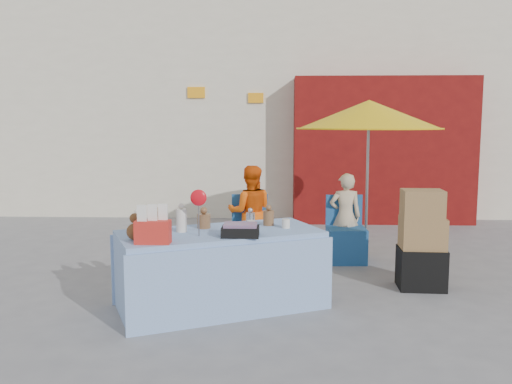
{
  "coord_description": "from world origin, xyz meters",
  "views": [
    {
      "loc": [
        0.29,
        -5.59,
        1.79
      ],
      "look_at": [
        0.05,
        0.6,
        1.0
      ],
      "focal_mm": 38.0,
      "sensor_mm": 36.0,
      "label": 1
    }
  ],
  "objects_px": {
    "chair_left": "(250,241)",
    "vendor_orange": "(250,212)",
    "chair_right": "(346,242)",
    "vendor_beige": "(345,216)",
    "umbrella": "(369,115)",
    "market_table": "(220,268)",
    "box_stack": "(422,243)"
  },
  "relations": [
    {
      "from": "vendor_orange",
      "to": "box_stack",
      "type": "distance_m",
      "value": 2.3
    },
    {
      "from": "chair_left",
      "to": "box_stack",
      "type": "distance_m",
      "value": 2.24
    },
    {
      "from": "vendor_orange",
      "to": "box_stack",
      "type": "height_order",
      "value": "vendor_orange"
    },
    {
      "from": "chair_left",
      "to": "umbrella",
      "type": "relative_size",
      "value": 0.41
    },
    {
      "from": "market_table",
      "to": "chair_right",
      "type": "relative_size",
      "value": 2.55
    },
    {
      "from": "vendor_orange",
      "to": "vendor_beige",
      "type": "relative_size",
      "value": 1.09
    },
    {
      "from": "chair_right",
      "to": "box_stack",
      "type": "height_order",
      "value": "box_stack"
    },
    {
      "from": "market_table",
      "to": "vendor_beige",
      "type": "xyz_separation_m",
      "value": [
        1.46,
        1.94,
        0.18
      ]
    },
    {
      "from": "chair_right",
      "to": "vendor_beige",
      "type": "bearing_deg",
      "value": 87.1
    },
    {
      "from": "chair_left",
      "to": "vendor_orange",
      "type": "height_order",
      "value": "vendor_orange"
    },
    {
      "from": "vendor_beige",
      "to": "umbrella",
      "type": "height_order",
      "value": "umbrella"
    },
    {
      "from": "chair_left",
      "to": "vendor_orange",
      "type": "distance_m",
      "value": 0.39
    },
    {
      "from": "umbrella",
      "to": "box_stack",
      "type": "distance_m",
      "value": 2.02
    },
    {
      "from": "market_table",
      "to": "vendor_orange",
      "type": "distance_m",
      "value": 1.97
    },
    {
      "from": "market_table",
      "to": "chair_left",
      "type": "bearing_deg",
      "value": 59.52
    },
    {
      "from": "vendor_orange",
      "to": "vendor_beige",
      "type": "distance_m",
      "value": 1.25
    },
    {
      "from": "market_table",
      "to": "chair_right",
      "type": "height_order",
      "value": "market_table"
    },
    {
      "from": "vendor_orange",
      "to": "chair_right",
      "type": "bearing_deg",
      "value": 171.28
    },
    {
      "from": "chair_left",
      "to": "chair_right",
      "type": "distance_m",
      "value": 1.25
    },
    {
      "from": "chair_left",
      "to": "umbrella",
      "type": "bearing_deg",
      "value": 7.8
    },
    {
      "from": "market_table",
      "to": "vendor_orange",
      "type": "height_order",
      "value": "vendor_orange"
    },
    {
      "from": "chair_right",
      "to": "vendor_orange",
      "type": "relative_size",
      "value": 0.69
    },
    {
      "from": "market_table",
      "to": "chair_left",
      "type": "xyz_separation_m",
      "value": [
        0.21,
        1.81,
        -0.13
      ]
    },
    {
      "from": "vendor_beige",
      "to": "box_stack",
      "type": "xyz_separation_m",
      "value": [
        0.67,
        -1.26,
        -0.07
      ]
    },
    {
      "from": "chair_right",
      "to": "vendor_orange",
      "type": "bearing_deg",
      "value": 171.28
    },
    {
      "from": "vendor_orange",
      "to": "vendor_beige",
      "type": "xyz_separation_m",
      "value": [
        1.25,
        0.0,
        -0.05
      ]
    },
    {
      "from": "chair_right",
      "to": "vendor_beige",
      "type": "xyz_separation_m",
      "value": [
        0.0,
        0.13,
        0.32
      ]
    },
    {
      "from": "market_table",
      "to": "box_stack",
      "type": "height_order",
      "value": "market_table"
    },
    {
      "from": "vendor_beige",
      "to": "box_stack",
      "type": "relative_size",
      "value": 1.05
    },
    {
      "from": "chair_right",
      "to": "umbrella",
      "type": "bearing_deg",
      "value": 40.8
    },
    {
      "from": "chair_right",
      "to": "vendor_orange",
      "type": "height_order",
      "value": "vendor_orange"
    },
    {
      "from": "umbrella",
      "to": "box_stack",
      "type": "relative_size",
      "value": 1.93
    }
  ]
}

